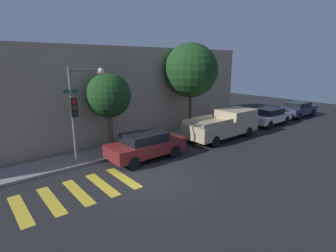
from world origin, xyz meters
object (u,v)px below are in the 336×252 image
Objects in this scene: sedan_near_corner at (146,145)px; sedan_far_end at (298,109)px; tree_midblock at (191,70)px; sedan_middle at (269,116)px; tree_near_corner at (109,96)px; traffic_light_pole at (80,101)px; pickup_truck at (225,124)px.

sedan_near_corner is 17.49m from sedan_far_end.
tree_midblock reaches higher than sedan_far_end.
tree_near_corner is (-13.21, 2.41, 2.51)m from sedan_middle.
traffic_light_pole is 4.05m from sedan_near_corner.
tree_midblock is at bearing 23.31° from sedan_near_corner.
sedan_middle is 0.65× the size of tree_midblock.
tree_midblock is (-11.89, 2.41, 3.76)m from sedan_far_end.
traffic_light_pole is 1.17× the size of sedan_middle.
traffic_light_pole is 0.76× the size of tree_midblock.
pickup_truck is 1.24× the size of tree_near_corner.
tree_near_corner reaches higher than sedan_far_end.
sedan_near_corner is 6.59m from pickup_truck.
tree_midblock is at bearing 0.00° from tree_near_corner.
pickup_truck reaches higher than sedan_middle.
sedan_middle is 8.14m from tree_midblock.
tree_midblock is (-0.99, 2.41, 3.59)m from pickup_truck.
sedan_middle is (5.80, 0.00, -0.19)m from pickup_truck.
sedan_far_end is 18.64m from tree_near_corner.
sedan_far_end is at bearing -11.47° from tree_midblock.
sedan_far_end is (10.90, 0.00, -0.17)m from pickup_truck.
pickup_truck is at bearing -18.03° from tree_near_corner.
tree_near_corner is at bearing 108.83° from sedan_near_corner.
traffic_light_pole is at bearing -172.33° from tree_midblock.
tree_midblock reaches higher than sedan_middle.
traffic_light_pole is at bearing 175.27° from sedan_middle.
tree_midblock reaches higher than tree_near_corner.
pickup_truck is 0.88× the size of tree_midblock.
pickup_truck is (6.59, -0.00, 0.16)m from sedan_near_corner.
sedan_far_end is 1.00× the size of tree_near_corner.
tree_midblock is at bearing 168.53° from sedan_far_end.
sedan_near_corner reaches higher than sedan_far_end.
sedan_middle is (12.39, 0.00, -0.03)m from sedan_near_corner.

